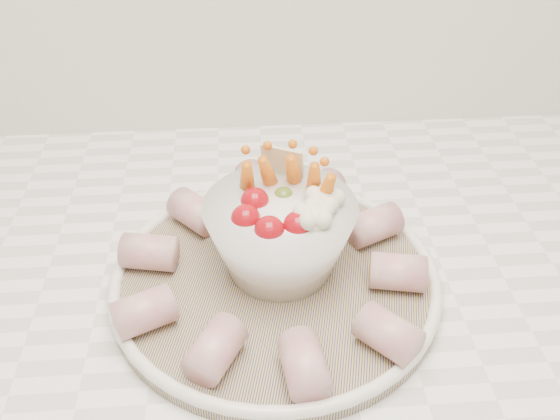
{
  "coord_description": "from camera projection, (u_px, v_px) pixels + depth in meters",
  "views": [
    {
      "loc": [
        -0.03,
        1.0,
        1.35
      ],
      "look_at": [
        0.01,
        1.45,
        1.0
      ],
      "focal_mm": 40.0,
      "sensor_mm": 36.0,
      "label": 1
    }
  ],
  "objects": [
    {
      "name": "serving_platter",
      "position": [
        275.0,
        279.0,
        0.6
      ],
      "size": [
        0.38,
        0.38,
        0.02
      ],
      "color": "navy",
      "rests_on": "kitchen_counter"
    },
    {
      "name": "cured_meat_rolls",
      "position": [
        274.0,
        262.0,
        0.59
      ],
      "size": [
        0.29,
        0.3,
        0.03
      ],
      "color": "#B1505D",
      "rests_on": "serving_platter"
    },
    {
      "name": "veggie_bowl",
      "position": [
        281.0,
        232.0,
        0.58
      ],
      "size": [
        0.14,
        0.14,
        0.11
      ],
      "color": "white",
      "rests_on": "serving_platter"
    }
  ]
}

